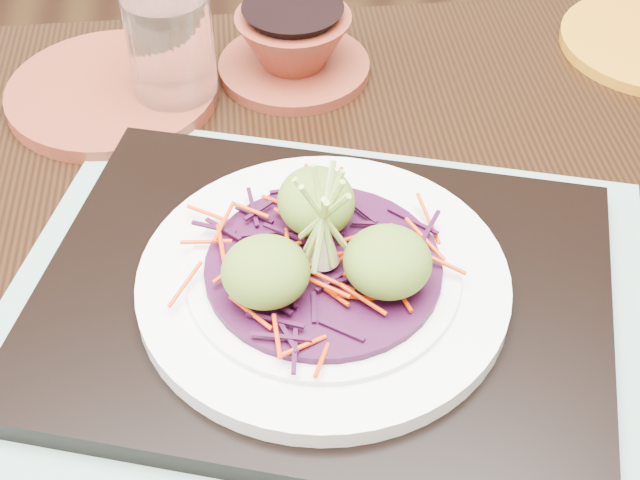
{
  "coord_description": "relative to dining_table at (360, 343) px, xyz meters",
  "views": [
    {
      "loc": [
        -0.04,
        -0.48,
        1.17
      ],
      "look_at": [
        0.01,
        -0.05,
        0.74
      ],
      "focal_mm": 50.0,
      "sensor_mm": 36.0,
      "label": 1
    }
  ],
  "objects": [
    {
      "name": "dining_table",
      "position": [
        0.0,
        0.0,
        0.0
      ],
      "size": [
        1.12,
        0.75,
        0.69
      ],
      "rotation": [
        0.0,
        0.0,
        -0.01
      ],
      "color": "black",
      "rests_on": "ground"
    },
    {
      "name": "terracotta_bowl_set",
      "position": [
        -0.03,
        0.26,
        0.12
      ],
      "size": [
        0.15,
        0.15,
        0.06
      ],
      "rotation": [
        0.0,
        0.0,
        -0.09
      ],
      "color": "maroon",
      "rests_on": "dining_table"
    },
    {
      "name": "scallion_garnish",
      "position": [
        -0.04,
        -0.04,
        0.18
      ],
      "size": [
        0.06,
        0.06,
        0.09
      ],
      "primitive_type": null,
      "color": "#9AC04C",
      "rests_on": "cabbage_bed"
    },
    {
      "name": "cabbage_bed",
      "position": [
        -0.04,
        -0.04,
        0.13
      ],
      "size": [
        0.16,
        0.16,
        0.01
      ],
      "primitive_type": "cylinder",
      "color": "#3A0B30",
      "rests_on": "white_plate"
    },
    {
      "name": "serving_tray",
      "position": [
        -0.04,
        -0.04,
        0.1
      ],
      "size": [
        0.46,
        0.4,
        0.02
      ],
      "primitive_type": "cube",
      "rotation": [
        0.0,
        0.0,
        -0.31
      ],
      "color": "black",
      "rests_on": "placemat"
    },
    {
      "name": "placemat",
      "position": [
        -0.04,
        -0.04,
        0.09
      ],
      "size": [
        0.54,
        0.47,
        0.0
      ],
      "primitive_type": "cube",
      "rotation": [
        0.0,
        0.0,
        -0.31
      ],
      "color": "gray",
      "rests_on": "dining_table"
    },
    {
      "name": "guacamole_scoops",
      "position": [
        -0.04,
        -0.04,
        0.16
      ],
      "size": [
        0.14,
        0.12,
        0.04
      ],
      "color": "olive",
      "rests_on": "cabbage_bed"
    },
    {
      "name": "carrot_julienne",
      "position": [
        -0.04,
        -0.04,
        0.14
      ],
      "size": [
        0.2,
        0.2,
        0.01
      ],
      "primitive_type": null,
      "color": "red",
      "rests_on": "cabbage_bed"
    },
    {
      "name": "white_plate",
      "position": [
        -0.04,
        -0.04,
        0.12
      ],
      "size": [
        0.25,
        0.25,
        0.02
      ],
      "color": "white",
      "rests_on": "serving_tray"
    },
    {
      "name": "water_glass",
      "position": [
        -0.14,
        0.22,
        0.14
      ],
      "size": [
        0.08,
        0.08,
        0.11
      ],
      "primitive_type": "cylinder",
      "rotation": [
        0.0,
        0.0,
        0.13
      ],
      "color": "white",
      "rests_on": "dining_table"
    },
    {
      "name": "terracotta_side_plate",
      "position": [
        -0.2,
        0.24,
        0.1
      ],
      "size": [
        0.22,
        0.22,
        0.01
      ],
      "primitive_type": "cylinder",
      "rotation": [
        0.0,
        0.0,
        0.18
      ],
      "color": "maroon",
      "rests_on": "dining_table"
    }
  ]
}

